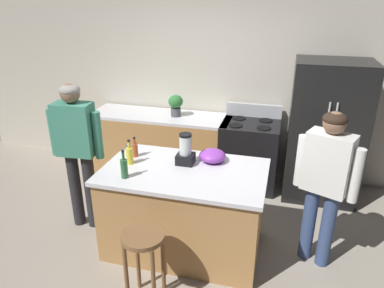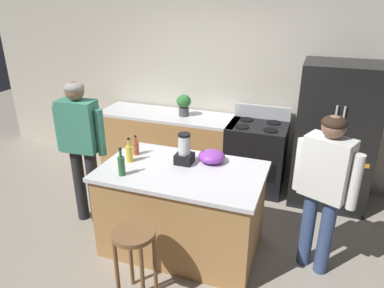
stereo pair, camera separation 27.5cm
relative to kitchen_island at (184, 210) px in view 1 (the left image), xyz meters
name	(u,v)px [view 1 (the left image)]	position (x,y,z in m)	size (l,w,h in m)	color
ground_plane	(185,246)	(0.00, 0.00, -0.46)	(14.00, 14.00, 0.00)	#9E9384
back_wall	(222,81)	(0.00, 1.95, 0.89)	(8.00, 0.10, 2.70)	beige
kitchen_island	(184,210)	(0.00, 0.00, 0.00)	(1.59, 0.96, 0.91)	#B7844C
back_counter_run	(161,144)	(-0.80, 1.55, 0.00)	(2.00, 0.64, 0.91)	#B7844C
refrigerator	(325,132)	(1.41, 1.50, 0.43)	(0.90, 0.73, 1.77)	black
stove_range	(249,154)	(0.48, 1.52, 0.01)	(0.76, 0.65, 1.09)	black
person_by_island_left	(77,144)	(-1.21, 0.09, 0.55)	(0.60, 0.25, 1.66)	#26262B
person_by_sink_right	(326,177)	(1.31, 0.14, 0.49)	(0.58, 0.36, 1.57)	#384C7A
bar_stool	(144,250)	(-0.12, -0.78, 0.08)	(0.36, 0.36, 0.70)	brown
potted_plant	(176,104)	(-0.57, 1.55, 0.63)	(0.20, 0.20, 0.30)	#4C4C51
blender_appliance	(185,151)	(-0.03, 0.15, 0.59)	(0.17, 0.17, 0.32)	black
bottle_olive_oil	(124,168)	(-0.49, -0.29, 0.55)	(0.07, 0.07, 0.28)	#2D6638
bottle_soda	(130,155)	(-0.56, -0.01, 0.55)	(0.07, 0.07, 0.26)	yellow
bottle_cooking_sauce	(135,149)	(-0.58, 0.17, 0.53)	(0.06, 0.06, 0.22)	#B24C26
mixing_bowl	(212,156)	(0.22, 0.26, 0.51)	(0.27, 0.27, 0.12)	purple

